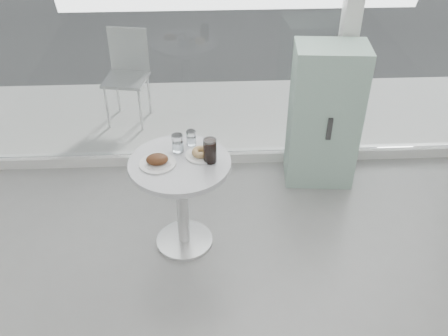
{
  "coord_description": "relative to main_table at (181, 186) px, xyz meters",
  "views": [
    {
      "loc": [
        -0.33,
        -0.94,
        2.77
      ],
      "look_at": [
        -0.2,
        1.7,
        0.85
      ],
      "focal_mm": 40.0,
      "sensor_mm": 36.0,
      "label": 1
    }
  ],
  "objects": [
    {
      "name": "main_table",
      "position": [
        0.0,
        0.0,
        0.0
      ],
      "size": [
        0.72,
        0.72,
        0.77
      ],
      "color": "silver",
      "rests_on": "ground"
    },
    {
      "name": "patio_deck",
      "position": [
        0.5,
        1.9,
        -0.53
      ],
      "size": [
        5.6,
        1.6,
        0.05
      ],
      "primitive_type": "cube",
      "color": "white",
      "rests_on": "ground"
    },
    {
      "name": "mint_cabinet",
      "position": [
        1.2,
        0.81,
        0.08
      ],
      "size": [
        0.62,
        0.44,
        1.26
      ],
      "rotation": [
        0.0,
        0.0,
        -0.09
      ],
      "color": "#8EB6A2",
      "rests_on": "ground"
    },
    {
      "name": "patio_chair",
      "position": [
        -0.59,
        1.91,
        0.04
      ],
      "size": [
        0.48,
        0.48,
        0.95
      ],
      "rotation": [
        0.0,
        0.0,
        -0.18
      ],
      "color": "silver",
      "rests_on": "patio_deck"
    },
    {
      "name": "plate_fritter",
      "position": [
        -0.15,
        -0.02,
        0.25
      ],
      "size": [
        0.25,
        0.25,
        0.07
      ],
      "color": "silver",
      "rests_on": "main_table"
    },
    {
      "name": "plate_donut",
      "position": [
        0.15,
        0.07,
        0.24
      ],
      "size": [
        0.23,
        0.23,
        0.05
      ],
      "color": "silver",
      "rests_on": "main_table"
    },
    {
      "name": "water_tumbler_a",
      "position": [
        -0.01,
        0.14,
        0.28
      ],
      "size": [
        0.08,
        0.08,
        0.13
      ],
      "color": "white",
      "rests_on": "main_table"
    },
    {
      "name": "water_tumbler_b",
      "position": [
        0.08,
        0.21,
        0.27
      ],
      "size": [
        0.07,
        0.07,
        0.11
      ],
      "color": "white",
      "rests_on": "main_table"
    },
    {
      "name": "cola_glass",
      "position": [
        0.21,
        -0.01,
        0.3
      ],
      "size": [
        0.09,
        0.09,
        0.18
      ],
      "color": "white",
      "rests_on": "main_table"
    }
  ]
}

